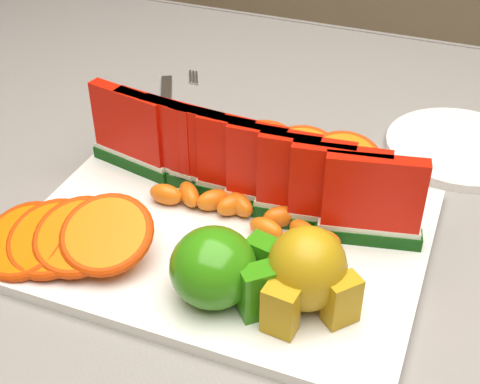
{
  "coord_description": "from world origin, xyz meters",
  "views": [
    {
      "loc": [
        0.11,
        -0.55,
        1.2
      ],
      "look_at": [
        -0.08,
        -0.05,
        0.81
      ],
      "focal_mm": 50.0,
      "sensor_mm": 36.0,
      "label": 1
    }
  ],
  "objects_px": {
    "platter": "(225,234)",
    "apple_cluster": "(222,269)",
    "fork": "(169,102)",
    "pear_cluster": "(307,273)",
    "side_plate": "(460,147)"
  },
  "relations": [
    {
      "from": "platter",
      "to": "apple_cluster",
      "type": "bearing_deg",
      "value": -69.06
    },
    {
      "from": "fork",
      "to": "platter",
      "type": "bearing_deg",
      "value": -52.43
    },
    {
      "from": "apple_cluster",
      "to": "fork",
      "type": "relative_size",
      "value": 0.6
    },
    {
      "from": "platter",
      "to": "apple_cluster",
      "type": "distance_m",
      "value": 0.1
    },
    {
      "from": "apple_cluster",
      "to": "pear_cluster",
      "type": "relative_size",
      "value": 1.2
    },
    {
      "from": "platter",
      "to": "side_plate",
      "type": "xyz_separation_m",
      "value": [
        0.2,
        0.26,
        -0.0
      ]
    },
    {
      "from": "platter",
      "to": "fork",
      "type": "bearing_deg",
      "value": 127.57
    },
    {
      "from": "pear_cluster",
      "to": "fork",
      "type": "distance_m",
      "value": 0.42
    },
    {
      "from": "platter",
      "to": "fork",
      "type": "distance_m",
      "value": 0.3
    },
    {
      "from": "side_plate",
      "to": "platter",
      "type": "bearing_deg",
      "value": -128.19
    },
    {
      "from": "platter",
      "to": "pear_cluster",
      "type": "relative_size",
      "value": 4.23
    },
    {
      "from": "pear_cluster",
      "to": "apple_cluster",
      "type": "bearing_deg",
      "value": -166.8
    },
    {
      "from": "pear_cluster",
      "to": "fork",
      "type": "height_order",
      "value": "pear_cluster"
    },
    {
      "from": "side_plate",
      "to": "fork",
      "type": "relative_size",
      "value": 1.24
    },
    {
      "from": "fork",
      "to": "pear_cluster",
      "type": "bearing_deg",
      "value": -46.8
    }
  ]
}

